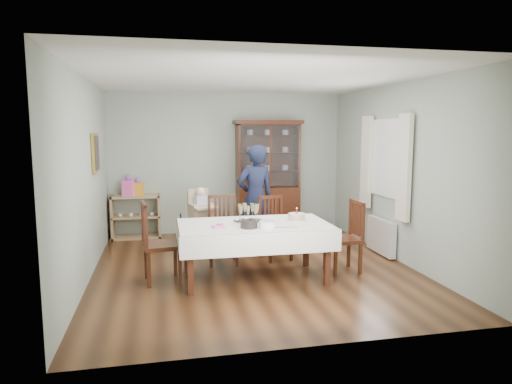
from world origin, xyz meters
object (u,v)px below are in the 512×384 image
object	(u,v)px
chair_far_right	(275,240)
gift_bag_pink	(129,186)
china_cabinet	(268,175)
gift_bag_orange	(138,187)
chair_far_left	(223,244)
birthday_cake	(297,217)
dining_table	(254,251)
chair_end_left	(161,258)
high_chair	(201,227)
champagne_tray	(248,217)
chair_end_right	(344,251)
woman	(255,198)
sideboard	(136,217)

from	to	relation	value
chair_far_right	gift_bag_pink	bearing A→B (deg)	128.71
china_cabinet	gift_bag_orange	bearing A→B (deg)	179.96
chair_far_left	birthday_cake	xyz separation A→B (m)	(0.92, -0.74, 0.51)
dining_table	chair_far_left	xyz separation A→B (m)	(-0.30, 0.82, -0.08)
chair_far_right	chair_end_left	xyz separation A→B (m)	(-1.74, -0.75, 0.03)
chair_far_right	dining_table	bearing A→B (deg)	-132.43
chair_far_right	high_chair	bearing A→B (deg)	139.12
chair_far_right	champagne_tray	size ratio (longest dim) A/B	2.43
gift_bag_pink	chair_end_right	bearing A→B (deg)	-41.01
woman	chair_end_right	bearing A→B (deg)	114.13
dining_table	chair_end_left	world-z (taller)	chair_end_left
chair_far_left	birthday_cake	bearing A→B (deg)	-34.90
sideboard	birthday_cake	world-z (taller)	birthday_cake
birthday_cake	gift_bag_pink	world-z (taller)	gift_bag_pink
dining_table	sideboard	distance (m)	3.23
gift_bag_pink	gift_bag_orange	bearing A→B (deg)	0.00
chair_far_left	dining_table	bearing A→B (deg)	-65.47
chair_far_right	chair_end_right	xyz separation A→B (m)	(0.79, -0.82, 0.01)
dining_table	gift_bag_orange	world-z (taller)	gift_bag_orange
chair_far_left	chair_far_right	world-z (taller)	chair_far_left
china_cabinet	chair_far_left	world-z (taller)	china_cabinet
chair_end_left	chair_end_right	bearing A→B (deg)	-98.68
chair_end_left	champagne_tray	distance (m)	1.28
dining_table	chair_end_right	size ratio (longest dim) A/B	2.00
champagne_tray	birthday_cake	distance (m)	0.67
dining_table	gift_bag_pink	distance (m)	3.33
high_chair	gift_bag_pink	world-z (taller)	gift_bag_pink
chair_end_right	champagne_tray	xyz separation A→B (m)	(-1.36, 0.04, 0.53)
champagne_tray	sideboard	bearing A→B (deg)	121.17
birthday_cake	chair_end_right	bearing A→B (deg)	-0.12
woman	sideboard	bearing A→B (deg)	-43.83
gift_bag_pink	gift_bag_orange	world-z (taller)	gift_bag_pink
sideboard	high_chair	bearing A→B (deg)	-49.59
dining_table	sideboard	bearing A→B (deg)	120.87
woman	china_cabinet	bearing A→B (deg)	-122.87
china_cabinet	chair_far_right	size ratio (longest dim) A/B	2.25
gift_bag_orange	chair_end_left	bearing A→B (deg)	-81.81
woman	high_chair	bearing A→B (deg)	-11.26
chair_end_left	woman	xyz separation A→B (m)	(1.55, 1.33, 0.56)
chair_far_right	birthday_cake	distance (m)	0.98
sideboard	chair_end_right	size ratio (longest dim) A/B	0.90
china_cabinet	chair_end_right	world-z (taller)	china_cabinet
chair_far_left	chair_end_left	xyz separation A→B (m)	(-0.92, -0.67, 0.02)
china_cabinet	chair_end_left	world-z (taller)	china_cabinet
chair_far_left	champagne_tray	world-z (taller)	chair_far_left
chair_far_left	gift_bag_pink	world-z (taller)	gift_bag_pink
china_cabinet	chair_end_left	xyz separation A→B (m)	(-2.06, -2.60, -0.81)
chair_far_left	chair_end_left	bearing A→B (deg)	-139.75
dining_table	chair_end_left	distance (m)	1.23
high_chair	gift_bag_orange	bearing A→B (deg)	112.10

